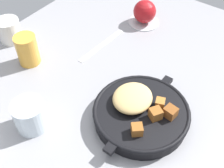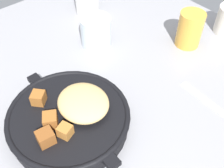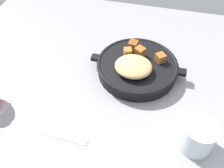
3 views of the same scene
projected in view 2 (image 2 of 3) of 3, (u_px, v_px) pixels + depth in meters
The scene contains 5 objects.
ground_plane at pixel (122, 121), 60.47cm from camera, with size 115.09×100.03×2.40cm, color gray.
cast_iron_skillet at pixel (70, 117), 56.33cm from camera, with size 29.33×24.99×7.18cm.
butter_knife at pixel (219, 110), 60.72cm from camera, with size 21.14×1.60×0.36cm, color silver.
juice_glass_amber at pixel (190, 29), 73.63cm from camera, with size 6.63×6.63×9.62cm, color gold.
water_glass_short at pixel (96, 31), 74.38cm from camera, with size 8.16×8.16×7.99cm, color silver.
Camera 2 is at (25.85, -24.98, 48.13)cm, focal length 44.65 mm.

